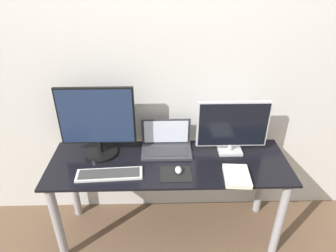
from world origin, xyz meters
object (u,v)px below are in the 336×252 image
laptop (166,143)px  book (237,176)px  monitor_right (233,127)px  monitor_left (97,122)px  keyboard (109,174)px  mouse (178,170)px

laptop → book: 0.58m
laptop → book: laptop is taller
laptop → book: bearing=-37.0°
book → monitor_right: bearing=87.2°
monitor_left → monitor_right: 0.96m
keyboard → mouse: (0.47, 0.02, 0.01)m
laptop → keyboard: (-0.39, -0.30, -0.05)m
monitor_right → keyboard: 0.93m
monitor_right → laptop: size_ratio=1.39×
keyboard → book: 0.85m
monitor_right → keyboard: (-0.87, -0.26, -0.21)m
laptop → mouse: bearing=-74.9°
monitor_right → book: monitor_right is taller
monitor_left → laptop: bearing=5.0°
laptop → keyboard: 0.49m
monitor_right → mouse: monitor_right is taller
laptop → mouse: laptop is taller
monitor_left → mouse: (0.56, -0.24, -0.25)m
keyboard → laptop: bearing=37.6°
monitor_right → mouse: 0.51m
monitor_left → book: monitor_left is taller
monitor_left → book: 1.03m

